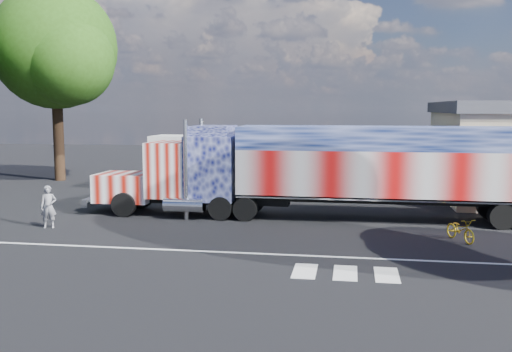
% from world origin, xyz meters
% --- Properties ---
extents(ground, '(100.00, 100.00, 0.00)m').
position_xyz_m(ground, '(0.00, 0.00, 0.00)').
color(ground, black).
extents(lane_markings, '(30.00, 2.67, 0.01)m').
position_xyz_m(lane_markings, '(1.71, -3.77, 0.01)').
color(lane_markings, silver).
rests_on(lane_markings, ground).
extents(semi_truck, '(20.50, 3.24, 4.37)m').
position_xyz_m(semi_truck, '(3.34, 3.59, 2.25)').
color(semi_truck, black).
rests_on(semi_truck, ground).
extents(coach_bus, '(11.32, 2.63, 3.29)m').
position_xyz_m(coach_bus, '(-1.48, 10.05, 1.71)').
color(coach_bus, white).
rests_on(coach_bus, ground).
extents(woman, '(0.73, 0.59, 1.74)m').
position_xyz_m(woman, '(-8.01, -0.31, 0.87)').
color(woman, slate).
rests_on(woman, ground).
extents(bicycle, '(1.21, 1.74, 0.87)m').
position_xyz_m(bicycle, '(8.11, 0.02, 0.43)').
color(bicycle, gold).
rests_on(bicycle, ground).
extents(tree_nw_a, '(8.52, 8.12, 12.90)m').
position_xyz_m(tree_nw_a, '(-15.18, 14.04, 8.78)').
color(tree_nw_a, black).
rests_on(tree_nw_a, ground).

